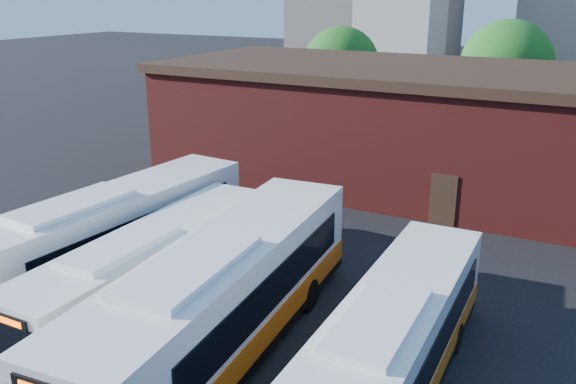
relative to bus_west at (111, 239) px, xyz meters
The scene contains 8 objects.
ground 7.13m from the bus_west, 23.84° to the right, with size 220.00×220.00×0.00m, color black.
bus_west is the anchor object (origin of this frame).
bus_midwest 3.45m from the bus_west, 24.01° to the right, with size 2.51×11.37×3.08m.
bus_mideast 6.90m from the bus_west, 19.31° to the right, with size 3.94×13.74×3.70m.
bus_east 11.59m from the bus_west, ahead, with size 2.66×11.41×3.09m.
depot_building 18.41m from the bus_west, 69.69° to the left, with size 28.60×12.60×6.40m.
tree_west 29.58m from the bus_west, 97.11° to the left, with size 6.00×6.00×7.65m.
tree_mid 32.48m from the bus_west, 74.99° to the left, with size 6.56×6.56×8.36m.
Camera 1 is at (9.15, -12.28, 10.23)m, focal length 38.00 mm.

